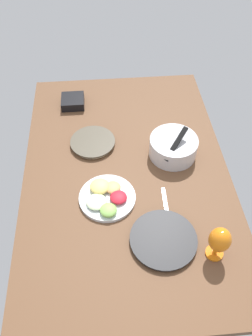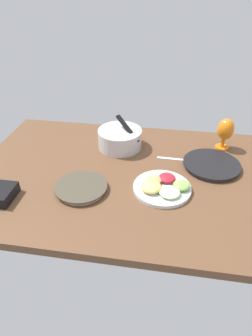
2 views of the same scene
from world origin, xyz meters
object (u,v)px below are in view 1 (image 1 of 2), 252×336
at_px(dinner_plate_right, 163,240).
at_px(hurricane_glass_orange, 219,241).
at_px(square_bowl_black, 73,101).
at_px(dinner_plate_left, 93,142).
at_px(fruit_platter, 107,197).
at_px(mixing_bowl, 173,146).

xyz_separation_m(dinner_plate_right, hurricane_glass_orange, (0.08, 0.21, 0.10)).
bearing_deg(hurricane_glass_orange, square_bowl_black, -149.59).
height_order(dinner_plate_left, fruit_platter, fruit_platter).
xyz_separation_m(mixing_bowl, square_bowl_black, (-0.46, -0.53, -0.03)).
relative_size(dinner_plate_right, hurricane_glass_orange, 1.62).
xyz_separation_m(mixing_bowl, hurricane_glass_orange, (0.58, 0.08, 0.05)).
relative_size(dinner_plate_right, mixing_bowl, 1.18).
height_order(dinner_plate_left, dinner_plate_right, dinner_plate_left).
bearing_deg(square_bowl_black, fruit_platter, 13.25).
xyz_separation_m(dinner_plate_left, mixing_bowl, (0.11, 0.42, 0.04)).
distance_m(mixing_bowl, square_bowl_black, 0.70).
bearing_deg(mixing_bowl, dinner_plate_right, -14.18).
height_order(dinner_plate_left, mixing_bowl, mixing_bowl).
height_order(fruit_platter, square_bowl_black, fruit_platter).
xyz_separation_m(dinner_plate_left, fruit_platter, (0.37, 0.06, 0.01)).
xyz_separation_m(dinner_plate_right, mixing_bowl, (-0.50, 0.13, 0.05)).
distance_m(dinner_plate_left, square_bowl_black, 0.36).
relative_size(dinner_plate_left, square_bowl_black, 1.80).
bearing_deg(fruit_platter, dinner_plate_left, -171.28).
relative_size(mixing_bowl, square_bowl_black, 1.84).
distance_m(fruit_platter, hurricane_glass_orange, 0.55).
bearing_deg(hurricane_glass_orange, mixing_bowl, -172.36).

